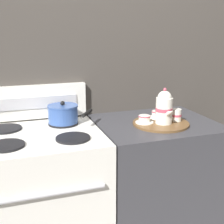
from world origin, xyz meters
TOP-DOWN VIEW (x-y plane):
  - wall_back at (0.00, 0.35)m, footprint 6.00×0.05m
  - stove at (-0.38, -0.00)m, footprint 0.72×0.67m
  - control_panel at (-0.38, 0.30)m, footprint 0.70×0.05m
  - side_counter at (0.36, 0.00)m, footprint 0.75×0.64m
  - saucepan at (-0.20, 0.14)m, footprint 0.27×0.25m
  - serving_tray at (0.37, -0.06)m, footprint 0.35×0.35m
  - teapot at (0.38, -0.08)m, footprint 0.11×0.17m
  - teacup_left at (0.39, 0.04)m, footprint 0.11×0.11m
  - teacup_right at (0.27, -0.03)m, footprint 0.11×0.11m
  - creamer_jug at (0.47, -0.06)m, footprint 0.06×0.06m

SIDE VIEW (x-z plane):
  - side_counter at x=0.36m, z-range 0.00..0.91m
  - stove at x=-0.38m, z-range 0.00..0.91m
  - serving_tray at x=0.37m, z-range 0.91..0.92m
  - teacup_left at x=0.39m, z-range 0.92..0.97m
  - teacup_right at x=0.27m, z-range 0.92..0.97m
  - creamer_jug at x=0.47m, z-range 0.92..1.00m
  - saucepan at x=-0.20m, z-range 0.91..1.04m
  - teapot at x=0.38m, z-range 0.91..1.13m
  - control_panel at x=-0.38m, z-range 0.92..1.14m
  - wall_back at x=0.00m, z-range 0.00..2.20m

